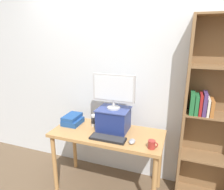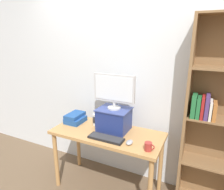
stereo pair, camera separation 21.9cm
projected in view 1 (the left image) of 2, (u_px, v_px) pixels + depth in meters
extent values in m
plane|color=brown|center=(108.00, 187.00, 2.52)|extent=(12.00, 12.00, 0.00)
cube|color=silver|center=(119.00, 80.00, 2.55)|extent=(7.00, 0.08, 2.60)
cube|color=#B7844C|center=(107.00, 134.00, 2.31)|extent=(1.28, 0.57, 0.04)
cylinder|color=#B7844C|center=(55.00, 163.00, 2.39)|extent=(0.05, 0.05, 0.73)
cylinder|color=#B7844C|center=(154.00, 188.00, 2.01)|extent=(0.05, 0.05, 0.73)
cylinder|color=#B7844C|center=(75.00, 144.00, 2.82)|extent=(0.05, 0.05, 0.73)
cylinder|color=#B7844C|center=(160.00, 161.00, 2.43)|extent=(0.05, 0.05, 0.73)
cube|color=olive|center=(184.00, 113.00, 2.20)|extent=(0.03, 0.28, 2.04)
cube|color=olive|center=(214.00, 112.00, 2.22)|extent=(0.66, 0.01, 2.04)
cube|color=olive|center=(209.00, 158.00, 2.24)|extent=(0.60, 0.27, 0.02)
cube|color=olive|center=(216.00, 116.00, 2.10)|extent=(0.60, 0.27, 0.02)
cube|color=olive|center=(224.00, 67.00, 1.95)|extent=(0.60, 0.27, 0.02)
cube|color=#236B38|center=(192.00, 103.00, 2.12)|extent=(0.04, 0.20, 0.23)
cube|color=#236B38|center=(197.00, 104.00, 2.11)|extent=(0.04, 0.20, 0.21)
cube|color=maroon|center=(200.00, 104.00, 2.09)|extent=(0.03, 0.20, 0.22)
cube|color=#4C336B|center=(204.00, 103.00, 2.08)|extent=(0.04, 0.20, 0.24)
cube|color=silver|center=(208.00, 106.00, 2.07)|extent=(0.02, 0.20, 0.18)
cube|color=#AD662D|center=(212.00, 107.00, 2.06)|extent=(0.03, 0.20, 0.17)
cube|color=navy|center=(114.00, 119.00, 2.33)|extent=(0.35, 0.29, 0.26)
cube|color=#334284|center=(114.00, 109.00, 2.30)|extent=(0.37, 0.31, 0.01)
cylinder|color=#B7B7BA|center=(114.00, 108.00, 2.29)|extent=(0.15, 0.15, 0.02)
cylinder|color=#B7B7BA|center=(114.00, 104.00, 2.28)|extent=(0.03, 0.03, 0.07)
cube|color=#B7B7BA|center=(114.00, 88.00, 2.23)|extent=(0.49, 0.04, 0.31)
cube|color=silver|center=(113.00, 88.00, 2.21)|extent=(0.45, 0.00, 0.27)
cube|color=black|center=(108.00, 139.00, 2.13)|extent=(0.39, 0.14, 0.02)
cube|color=#333335|center=(108.00, 137.00, 2.13)|extent=(0.37, 0.12, 0.00)
ellipsoid|color=#99999E|center=(132.00, 141.00, 2.06)|extent=(0.06, 0.10, 0.04)
cube|color=navy|center=(73.00, 121.00, 2.51)|extent=(0.21, 0.24, 0.07)
cube|color=navy|center=(72.00, 117.00, 2.52)|extent=(0.17, 0.26, 0.04)
cylinder|color=#9E2D28|center=(152.00, 144.00, 1.96)|extent=(0.07, 0.07, 0.08)
torus|color=#9E2D28|center=(155.00, 145.00, 1.94)|extent=(0.06, 0.01, 0.06)
cylinder|color=silver|center=(94.00, 120.00, 2.45)|extent=(0.07, 0.07, 0.14)
cube|color=#2D2D30|center=(93.00, 121.00, 2.41)|extent=(0.04, 0.00, 0.08)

